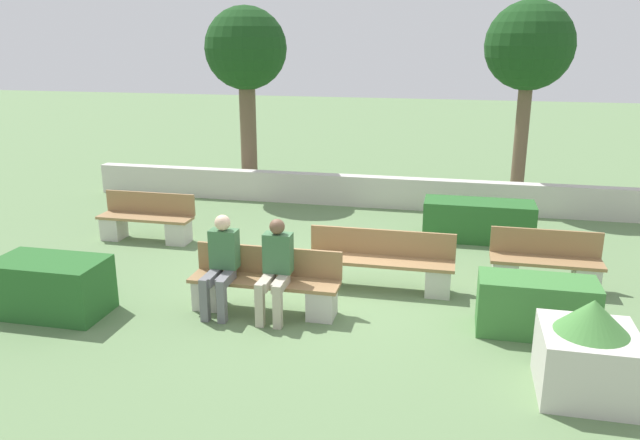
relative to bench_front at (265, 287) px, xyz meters
name	(u,v)px	position (x,y,z in m)	size (l,w,h in m)	color
ground_plane	(325,287)	(0.63, 1.01, -0.35)	(60.00, 60.00, 0.00)	#607F51
perimeter_wall	(370,191)	(0.63, 5.79, -0.01)	(13.02, 0.30, 0.68)	beige
bench_front	(265,287)	(0.00, 0.00, 0.00)	(2.08, 0.48, 0.87)	#937047
bench_left_side	(146,223)	(-3.08, 2.50, -0.01)	(1.77, 0.48, 0.87)	#937047
bench_right_side	(380,266)	(1.44, 1.13, 0.00)	(2.20, 0.49, 0.87)	#937047
bench_back	(545,268)	(3.85, 1.67, -0.02)	(1.62, 0.48, 0.87)	#937047
person_seated_man	(276,265)	(0.20, -0.14, 0.40)	(0.38, 0.63, 1.34)	#B2A893
person_seated_woman	(221,260)	(-0.56, -0.14, 0.41)	(0.38, 0.63, 1.35)	slate
hedge_block_near_left	(536,306)	(3.56, 0.10, 0.02)	(1.45, 0.64, 0.73)	#3D7A38
hedge_block_near_right	(478,221)	(2.92, 3.87, 0.02)	(2.00, 0.76, 0.73)	#286028
hedge_block_mid_left	(51,287)	(-2.81, -0.71, 0.04)	(1.49, 0.83, 0.77)	#286028
planter_corner_left	(588,352)	(3.93, -1.27, 0.14)	(0.98, 0.98, 1.08)	beige
tree_leftmost	(246,53)	(-2.40, 6.45, 2.93)	(1.88, 1.88, 4.33)	brown
tree_center_left	(529,49)	(3.83, 6.85, 3.04)	(1.89, 1.89, 4.41)	brown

